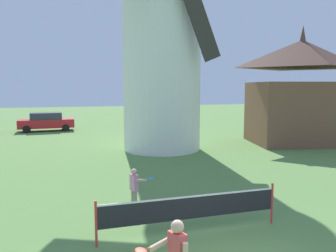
{
  "coord_description": "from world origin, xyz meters",
  "views": [
    {
      "loc": [
        -3.09,
        -5.32,
        3.65
      ],
      "look_at": [
        -0.28,
        4.05,
        2.51
      ],
      "focal_mm": 35.13,
      "sensor_mm": 36.0,
      "label": 1
    }
  ],
  "objects_px": {
    "windmill": "(162,30)",
    "player_far": "(135,186)",
    "parked_car_red": "(46,121)",
    "chapel": "(300,93)",
    "tennis_net": "(191,208)"
  },
  "relations": [
    {
      "from": "tennis_net",
      "to": "chapel",
      "type": "bearing_deg",
      "value": 42.69
    },
    {
      "from": "player_far",
      "to": "windmill",
      "type": "bearing_deg",
      "value": 69.39
    },
    {
      "from": "windmill",
      "to": "chapel",
      "type": "relative_size",
      "value": 2.02
    },
    {
      "from": "parked_car_red",
      "to": "chapel",
      "type": "relative_size",
      "value": 0.6
    },
    {
      "from": "windmill",
      "to": "tennis_net",
      "type": "xyz_separation_m",
      "value": [
        -2.4,
        -11.23,
        -6.26
      ]
    },
    {
      "from": "chapel",
      "to": "parked_car_red",
      "type": "bearing_deg",
      "value": 145.45
    },
    {
      "from": "parked_car_red",
      "to": "chapel",
      "type": "height_order",
      "value": "chapel"
    },
    {
      "from": "windmill",
      "to": "tennis_net",
      "type": "height_order",
      "value": "windmill"
    },
    {
      "from": "parked_car_red",
      "to": "tennis_net",
      "type": "bearing_deg",
      "value": -77.86
    },
    {
      "from": "windmill",
      "to": "parked_car_red",
      "type": "distance_m",
      "value": 14.3
    },
    {
      "from": "tennis_net",
      "to": "chapel",
      "type": "height_order",
      "value": "chapel"
    },
    {
      "from": "parked_car_red",
      "to": "chapel",
      "type": "distance_m",
      "value": 20.02
    },
    {
      "from": "chapel",
      "to": "player_far",
      "type": "bearing_deg",
      "value": -145.92
    },
    {
      "from": "windmill",
      "to": "player_far",
      "type": "bearing_deg",
      "value": -110.61
    },
    {
      "from": "windmill",
      "to": "parked_car_red",
      "type": "height_order",
      "value": "windmill"
    }
  ]
}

